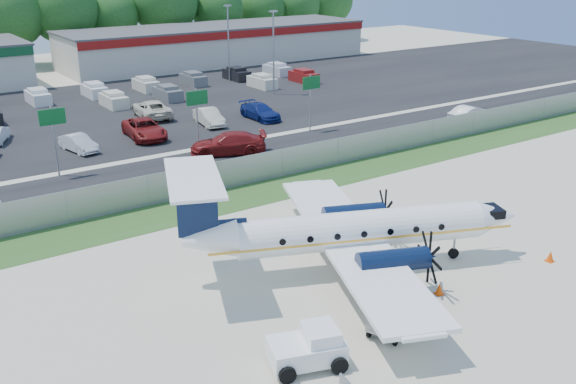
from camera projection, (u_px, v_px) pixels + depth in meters
ground at (356, 270)px, 31.81m from camera, size 170.00×170.00×0.00m
grass_verge at (235, 199)px, 41.09m from camera, size 170.00×4.00×0.02m
access_road at (187, 170)px, 46.50m from camera, size 170.00×8.00×0.02m
parking_lot at (92, 114)px, 62.75m from camera, size 170.00×32.00×0.02m
perimeter_fence at (220, 176)px, 42.29m from camera, size 120.00×0.06×1.99m
building_east at (218, 44)px, 92.62m from camera, size 44.40×12.40×5.24m
sign_left at (53, 126)px, 44.03m from camera, size 1.80×0.26×5.00m
sign_mid at (197, 106)px, 49.86m from camera, size 1.80×0.26×5.00m
sign_right at (311, 91)px, 55.69m from camera, size 1.80×0.26×5.00m
light_pole_ne at (273, 47)px, 69.98m from camera, size 0.90×0.35×9.09m
light_pole_se at (228, 38)px, 77.72m from camera, size 0.90×0.35×9.09m
tree_line at (12, 67)px, 89.05m from camera, size 112.00×6.00×14.00m
aircraft at (353, 230)px, 31.21m from camera, size 17.63×17.14×5.45m
pushback_tug at (310, 347)px, 24.29m from camera, size 3.20×2.74×1.52m
baggage_cart_far at (390, 322)px, 26.37m from camera, size 2.43×2.01×1.10m
cone_nose at (550, 256)px, 32.62m from camera, size 0.41×0.41×0.58m
cone_port_wing at (439, 289)px, 29.47m from camera, size 0.40×0.40×0.56m
cone_starboard_wing at (232, 228)px, 36.12m from camera, size 0.33×0.33×0.47m
road_car_mid at (229, 154)px, 50.34m from camera, size 6.36×4.66×1.71m
road_car_east at (469, 122)px, 59.80m from camera, size 4.90×2.01×1.58m
parked_car_b at (80, 151)px, 51.00m from camera, size 2.22×4.28×1.34m
parked_car_c at (145, 138)px, 54.72m from camera, size 3.26×6.06×1.62m
parked_car_d at (209, 125)px, 58.91m from camera, size 2.19×4.79×1.52m
parked_car_e at (260, 119)px, 61.01m from camera, size 2.10×5.08×1.47m
parked_car_g at (152, 117)px, 61.64m from camera, size 3.58×6.35×1.68m
far_parking_rows at (76, 105)px, 66.62m from camera, size 56.00×10.00×1.60m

